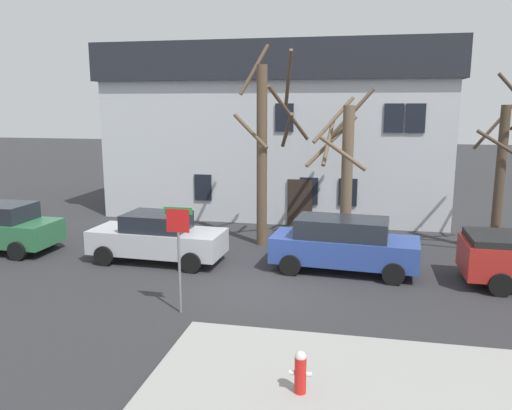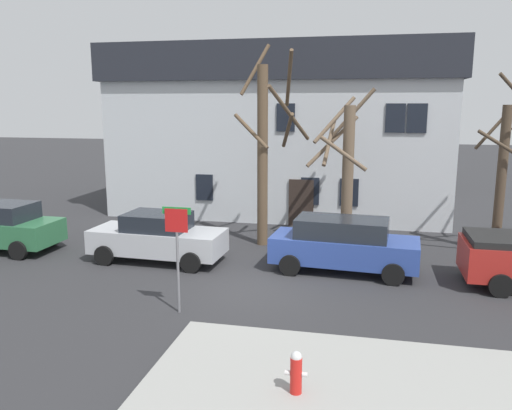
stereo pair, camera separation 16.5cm
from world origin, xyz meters
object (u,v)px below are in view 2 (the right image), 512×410
Objects in this scene: tree_bare_far at (506,166)px; car_blue_wagon at (343,244)px; fire_hydrant at (296,371)px; building_main at (284,129)px; tree_bare_mid at (345,167)px; bicycle_leaning at (149,224)px; tree_bare_near at (265,148)px; car_silver_sedan at (158,237)px; street_sign_pole at (177,240)px.

car_blue_wagon is at bearing -148.80° from tree_bare_far.
fire_hydrant is at bearing -93.52° from car_blue_wagon.
tree_bare_mid is (3.51, -7.12, -1.09)m from building_main.
car_blue_wagon is at bearing -22.95° from bicycle_leaning.
fire_hydrant is at bearing -118.40° from tree_bare_far.
tree_bare_near is at bearing 104.41° from fire_hydrant.
tree_bare_mid is at bearing 30.63° from car_silver_sedan.
fire_hydrant is at bearing -75.59° from tree_bare_near.
building_main is 2.57× the size of tree_bare_far.
street_sign_pole is (-3.56, 3.37, 1.42)m from fire_hydrant.
car_silver_sedan is 4.25m from bicycle_leaning.
tree_bare_near is at bearing -86.11° from building_main.
tree_bare_far is 1.33× the size of car_blue_wagon.
tree_bare_far is at bearing -0.85° from bicycle_leaning.
tree_bare_far is at bearing 38.77° from street_sign_pole.
tree_bare_near reaches higher than bicycle_leaning.
tree_bare_far is 14.08m from bicycle_leaning.
bicycle_leaning is (-4.64, -7.04, -3.74)m from building_main.
tree_bare_near reaches higher than car_silver_sedan.
tree_bare_mid is at bearing -0.53° from bicycle_leaning.
fire_hydrant is at bearing -43.42° from street_sign_pole.
car_silver_sedan is (-6.17, -3.65, -2.17)m from tree_bare_mid.
car_silver_sedan is 6.33m from car_blue_wagon.
car_silver_sedan is at bearing 119.26° from street_sign_pole.
tree_bare_far reaches higher than car_silver_sedan.
fire_hydrant is 0.50× the size of bicycle_leaning.
street_sign_pole is (-4.03, -4.32, 1.05)m from car_blue_wagon.
building_main is 11.71m from tree_bare_far.
car_silver_sedan is at bearing -62.00° from bicycle_leaning.
car_blue_wagon is (6.33, 0.21, 0.07)m from car_silver_sedan.
building_main reaches higher than street_sign_pole.
car_silver_sedan is 5.67× the size of fire_hydrant.
car_silver_sedan is 2.86× the size of bicycle_leaning.
street_sign_pole is (-0.89, -7.01, -1.78)m from tree_bare_near.
tree_bare_near reaches higher than tree_bare_mid.
tree_bare_near is 5.01m from car_blue_wagon.
building_main is 2.74× the size of tree_bare_mid.
tree_bare_near is 6.24m from bicycle_leaning.
bicycle_leaning is at bearing 124.99° from fire_hydrant.
building_main is 3.42× the size of car_blue_wagon.
tree_bare_mid is 11.40m from fire_hydrant.
bicycle_leaning is at bearing 179.47° from tree_bare_mid.
street_sign_pole is 9.08m from bicycle_leaning.
building_main is 15.04m from street_sign_pole.
bicycle_leaning is (-1.98, 3.73, -0.49)m from car_silver_sedan.
building_main is 11.63m from car_blue_wagon.
building_main is 10.05× the size of bicycle_leaning.
tree_bare_mid is at bearing -63.74° from building_main.
tree_bare_near is 7.29m from street_sign_pole.
tree_bare_far is (9.15, -7.25, -0.91)m from building_main.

